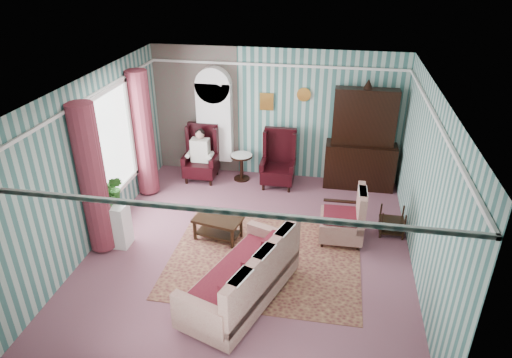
% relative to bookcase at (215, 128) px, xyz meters
% --- Properties ---
extents(floor, '(6.00, 6.00, 0.00)m').
position_rel_bookcase_xyz_m(floor, '(1.35, -2.84, -1.12)').
color(floor, '#854D5D').
rests_on(floor, ground).
extents(room_shell, '(5.53, 6.02, 2.91)m').
position_rel_bookcase_xyz_m(room_shell, '(0.73, -2.66, 0.89)').
color(room_shell, '#3C6E68').
rests_on(room_shell, ground).
extents(bookcase, '(0.80, 0.28, 2.24)m').
position_rel_bookcase_xyz_m(bookcase, '(0.00, 0.00, 0.00)').
color(bookcase, white).
rests_on(bookcase, floor).
extents(dresser_hutch, '(1.50, 0.56, 2.36)m').
position_rel_bookcase_xyz_m(dresser_hutch, '(3.25, -0.12, 0.06)').
color(dresser_hutch, black).
rests_on(dresser_hutch, floor).
extents(wingback_left, '(0.76, 0.80, 1.25)m').
position_rel_bookcase_xyz_m(wingback_left, '(-0.25, -0.39, -0.50)').
color(wingback_left, black).
rests_on(wingback_left, floor).
extents(wingback_right, '(0.76, 0.80, 1.25)m').
position_rel_bookcase_xyz_m(wingback_right, '(1.50, -0.39, -0.50)').
color(wingback_right, black).
rests_on(wingback_right, floor).
extents(seated_woman, '(0.44, 0.40, 1.18)m').
position_rel_bookcase_xyz_m(seated_woman, '(-0.25, -0.39, -0.53)').
color(seated_woman, white).
rests_on(seated_woman, floor).
extents(round_side_table, '(0.50, 0.50, 0.60)m').
position_rel_bookcase_xyz_m(round_side_table, '(0.65, -0.24, -0.82)').
color(round_side_table, black).
rests_on(round_side_table, floor).
extents(nest_table, '(0.45, 0.38, 0.54)m').
position_rel_bookcase_xyz_m(nest_table, '(3.82, -1.94, -0.85)').
color(nest_table, black).
rests_on(nest_table, floor).
extents(plant_stand, '(0.55, 0.35, 0.80)m').
position_rel_bookcase_xyz_m(plant_stand, '(-1.05, -3.14, -0.72)').
color(plant_stand, silver).
rests_on(plant_stand, floor).
extents(rug, '(3.20, 2.60, 0.01)m').
position_rel_bookcase_xyz_m(rug, '(1.65, -3.14, -1.11)').
color(rug, '#4D2019').
rests_on(rug, floor).
extents(sofa, '(1.55, 2.29, 1.03)m').
position_rel_bookcase_xyz_m(sofa, '(1.45, -4.17, -0.60)').
color(sofa, '#C0B495').
rests_on(sofa, floor).
extents(floral_armchair, '(0.90, 0.85, 0.92)m').
position_rel_bookcase_xyz_m(floral_armchair, '(2.90, -2.26, -0.66)').
color(floral_armchair, beige).
rests_on(floral_armchair, floor).
extents(coffee_table, '(0.92, 0.65, 0.42)m').
position_rel_bookcase_xyz_m(coffee_table, '(0.71, -2.65, -0.91)').
color(coffee_table, black).
rests_on(coffee_table, floor).
extents(potted_plant_a, '(0.47, 0.44, 0.42)m').
position_rel_bookcase_xyz_m(potted_plant_a, '(-1.07, -3.19, -0.11)').
color(potted_plant_a, '#174C19').
rests_on(potted_plant_a, plant_stand).
extents(potted_plant_b, '(0.29, 0.25, 0.50)m').
position_rel_bookcase_xyz_m(potted_plant_b, '(-0.99, -3.00, -0.07)').
color(potted_plant_b, '#194E18').
rests_on(potted_plant_b, plant_stand).
extents(potted_plant_c, '(0.23, 0.23, 0.39)m').
position_rel_bookcase_xyz_m(potted_plant_c, '(-1.07, -3.07, -0.12)').
color(potted_plant_c, '#1B5219').
rests_on(potted_plant_c, plant_stand).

